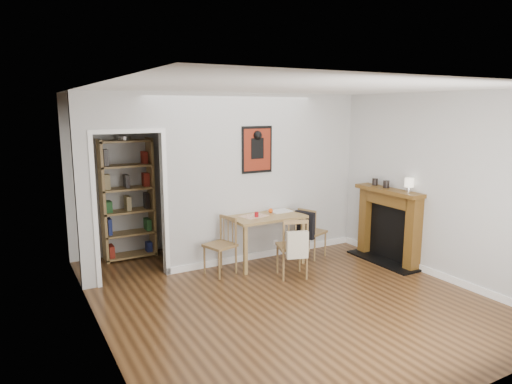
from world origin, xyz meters
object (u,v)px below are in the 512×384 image
chair_right (311,232)px  mantel_lamp (409,183)px  dining_table (265,221)px  chair_left (220,246)px  ceramic_jar_b (375,182)px  fireplace (389,223)px  bookshelf (128,200)px  notebook (280,211)px  ceramic_jar_a (386,184)px  chair_front (292,247)px  orange_fruit (271,211)px  red_glass (257,215)px

chair_right → mantel_lamp: (0.96, -1.08, 0.87)m
dining_table → chair_left: (-0.80, -0.09, -0.26)m
mantel_lamp → ceramic_jar_b: size_ratio=1.87×
dining_table → fireplace: bearing=-26.0°
dining_table → chair_right: size_ratio=1.38×
bookshelf → notebook: (2.09, -1.22, -0.17)m
dining_table → mantel_lamp: mantel_lamp is taller
ceramic_jar_b → chair_left: bearing=170.7°
notebook → chair_right: bearing=-23.0°
notebook → ceramic_jar_b: bearing=-22.4°
ceramic_jar_a → fireplace: bearing=-77.9°
ceramic_jar_a → chair_front: bearing=177.7°
chair_left → orange_fruit: size_ratio=11.78×
chair_front → red_glass: bearing=109.2°
chair_front → chair_left: bearing=144.2°
bookshelf → fireplace: bearing=-31.5°
mantel_lamp → notebook: bearing=138.2°
mantel_lamp → ceramic_jar_b: 0.70m
chair_left → chair_front: (0.84, -0.61, 0.02)m
chair_left → bookshelf: 1.77m
mantel_lamp → red_glass: bearing=149.6°
chair_right → chair_front: size_ratio=0.94×
chair_front → mantel_lamp: (1.71, -0.50, 0.85)m
orange_fruit → notebook: size_ratio=0.21×
mantel_lamp → fireplace: bearing=91.2°
orange_fruit → mantel_lamp: mantel_lamp is taller
dining_table → orange_fruit: 0.21m
ceramic_jar_a → ceramic_jar_b: bearing=86.4°
orange_fruit → red_glass: bearing=-157.1°
red_glass → bookshelf: bearing=139.4°
red_glass → chair_front: bearing=-70.8°
chair_right → notebook: size_ratio=2.47×
ceramic_jar_b → notebook: bearing=157.6°
fireplace → ceramic_jar_a: 0.61m
chair_front → dining_table: bearing=93.3°
chair_left → chair_right: (1.60, -0.03, 0.00)m
bookshelf → ceramic_jar_b: bearing=-27.2°
chair_front → ceramic_jar_b: (1.70, 0.19, 0.77)m
chair_right → bookshelf: size_ratio=0.43×
bookshelf → orange_fruit: size_ratio=26.93×
orange_fruit → notebook: bearing=0.0°
chair_front → fireplace: fireplace is taller
mantel_lamp → orange_fruit: bearing=141.5°
chair_left → bookshelf: (-0.96, 1.39, 0.53)m
orange_fruit → bookshelf: bearing=147.5°
orange_fruit → notebook: orange_fruit is taller
mantel_lamp → ceramic_jar_a: bearing=93.4°
orange_fruit → dining_table: bearing=-150.3°
fireplace → notebook: bearing=146.7°
chair_front → notebook: bearing=69.9°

